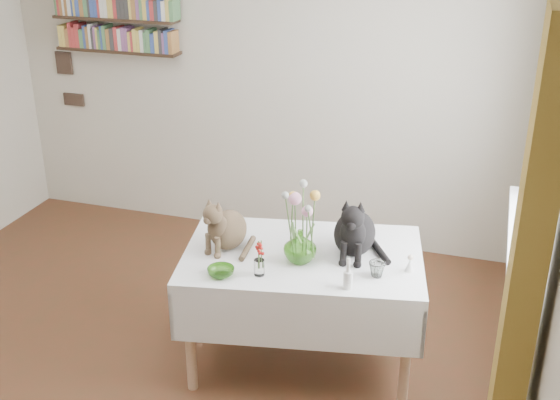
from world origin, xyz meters
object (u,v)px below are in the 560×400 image
(tabby_cat, at_px, (228,220))
(black_cat, at_px, (355,222))
(flower_vase, at_px, (300,246))
(dining_table, at_px, (302,281))

(tabby_cat, distance_m, black_cat, 0.70)
(black_cat, distance_m, flower_vase, 0.33)
(black_cat, relative_size, flower_vase, 2.01)
(dining_table, xyz_separation_m, flower_vase, (0.01, -0.09, 0.26))
(tabby_cat, relative_size, black_cat, 0.88)
(tabby_cat, relative_size, flower_vase, 1.77)
(tabby_cat, distance_m, flower_vase, 0.44)
(tabby_cat, bearing_deg, flower_vase, 13.90)
(black_cat, bearing_deg, dining_table, -164.91)
(dining_table, relative_size, black_cat, 3.88)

